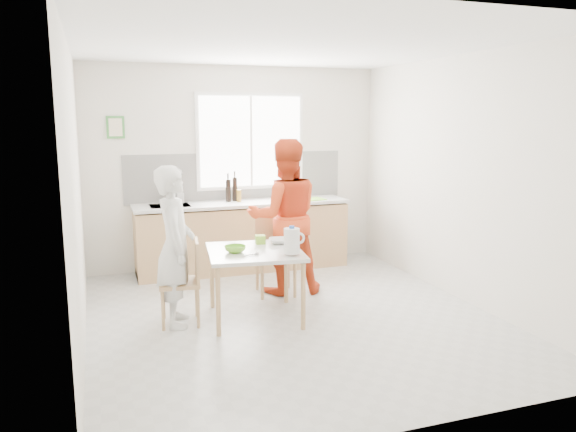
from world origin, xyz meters
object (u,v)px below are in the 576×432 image
object	(u,v)px
person_white	(175,246)
milk_jug	(292,241)
dining_table	(255,257)
bowl_green	(235,249)
chair_left	(186,278)
wine_bottle_a	(235,189)
wine_bottle_b	(228,190)
chair_far	(274,248)
bowl_white	(279,241)
person_red	(285,217)

from	to	relation	value
person_white	milk_jug	size ratio (longest dim) A/B	5.85
dining_table	bowl_green	distance (m)	0.23
bowl_green	milk_jug	world-z (taller)	milk_jug
chair_left	wine_bottle_a	bearing A→B (deg)	160.22
wine_bottle_a	wine_bottle_b	distance (m)	0.11
bowl_green	chair_far	bearing A→B (deg)	50.28
milk_jug	wine_bottle_b	size ratio (longest dim) A/B	0.90
chair_left	bowl_green	distance (m)	0.56
bowl_white	wine_bottle_a	xyz separation A→B (m)	(-0.04, 1.76, 0.34)
person_white	wine_bottle_a	world-z (taller)	person_white
person_red	milk_jug	size ratio (longest dim) A/B	6.63
chair_left	chair_far	world-z (taller)	chair_far
chair_left	dining_table	bearing A→B (deg)	90.00
dining_table	milk_jug	size ratio (longest dim) A/B	3.84
person_white	bowl_white	bearing A→B (deg)	-76.96
bowl_white	person_red	bearing A→B (deg)	65.66
milk_jug	bowl_white	bearing A→B (deg)	92.60
wine_bottle_a	chair_far	bearing A→B (deg)	-82.01
chair_far	bowl_white	distance (m)	0.61
dining_table	chair_left	bearing A→B (deg)	172.53
dining_table	chair_left	world-z (taller)	chair_left
wine_bottle_b	milk_jug	bearing A→B (deg)	-87.45
bowl_green	person_white	bearing A→B (deg)	167.60
dining_table	bowl_white	world-z (taller)	bowl_white
dining_table	bowl_white	xyz separation A→B (m)	(0.33, 0.21, 0.10)
bowl_white	wine_bottle_b	distance (m)	1.75
person_white	bowl_green	bearing A→B (deg)	-94.93
chair_left	person_red	world-z (taller)	person_red
chair_left	bowl_white	world-z (taller)	chair_left
chair_far	bowl_white	bearing A→B (deg)	-95.00
person_red	wine_bottle_a	bearing A→B (deg)	-69.69
dining_table	wine_bottle_a	bearing A→B (deg)	81.72
person_white	person_red	world-z (taller)	person_red
dining_table	bowl_green	world-z (taller)	bowl_green
chair_far	person_red	distance (m)	0.39
bowl_white	wine_bottle_b	size ratio (longest dim) A/B	0.73
chair_far	bowl_green	distance (m)	1.05
person_white	person_red	distance (m)	1.48
wine_bottle_a	wine_bottle_b	bearing A→B (deg)	-157.80
bowl_green	wine_bottle_b	distance (m)	2.01
chair_left	bowl_green	bearing A→B (deg)	84.13
bowl_green	milk_jug	bearing A→B (deg)	-31.12
dining_table	bowl_white	distance (m)	0.40
milk_jug	wine_bottle_b	distance (m)	2.26
chair_left	wine_bottle_b	xyz separation A→B (m)	(0.87, 1.84, 0.61)
person_white	bowl_white	size ratio (longest dim) A/B	7.21
dining_table	chair_far	distance (m)	0.90
chair_left	bowl_white	bearing A→B (deg)	104.22
bowl_green	wine_bottle_b	bearing A→B (deg)	78.68
chair_far	milk_jug	xyz separation A→B (m)	(-0.17, -1.09, 0.33)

